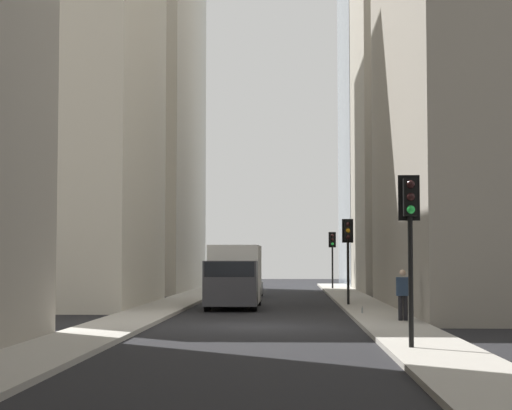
% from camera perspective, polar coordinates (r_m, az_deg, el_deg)
% --- Properties ---
extents(ground_plane, '(135.00, 135.00, 0.00)m').
position_cam_1_polar(ground_plane, '(29.30, 0.02, -7.89)').
color(ground_plane, black).
extents(sidewalk_right, '(90.00, 2.20, 0.14)m').
position_cam_1_polar(sidewalk_right, '(29.81, -8.74, -7.64)').
color(sidewalk_right, '#A8A399').
rests_on(sidewalk_right, ground_plane).
extents(sidewalk_left, '(90.00, 2.20, 0.14)m').
position_cam_1_polar(sidewalk_left, '(29.46, 8.88, -7.68)').
color(sidewalk_left, '#A8A399').
rests_on(sidewalk_left, ground_plane).
extents(building_left_far, '(12.74, 10.00, 29.03)m').
position_cam_1_polar(building_left_far, '(60.68, 11.28, 8.23)').
color(building_left_far, '#A8A091').
rests_on(building_left_far, ground_plane).
extents(building_right_far, '(17.94, 10.00, 30.08)m').
position_cam_1_polar(building_right_far, '(62.90, -8.65, 8.28)').
color(building_right_far, '#A8A091').
rests_on(building_right_far, ground_plane).
extents(building_right_midfar, '(12.06, 10.50, 19.43)m').
position_cam_1_polar(building_right_midfar, '(43.15, -13.66, 6.59)').
color(building_right_midfar, beige).
rests_on(building_right_midfar, ground_plane).
extents(delivery_truck, '(6.46, 2.25, 2.84)m').
position_cam_1_polar(delivery_truck, '(39.70, -1.42, -4.63)').
color(delivery_truck, silver).
rests_on(delivery_truck, ground_plane).
extents(hatchback_grey, '(4.30, 1.78, 1.42)m').
position_cam_1_polar(hatchback_grey, '(51.18, -0.60, -5.27)').
color(hatchback_grey, slate).
rests_on(hatchback_grey, ground_plane).
extents(traffic_light_foreground, '(0.43, 0.52, 4.11)m').
position_cam_1_polar(traffic_light_foreground, '(21.22, 9.99, -0.96)').
color(traffic_light_foreground, black).
rests_on(traffic_light_foreground, sidewalk_left).
extents(traffic_light_midblock, '(0.43, 0.52, 3.94)m').
position_cam_1_polar(traffic_light_midblock, '(40.68, 6.00, -2.37)').
color(traffic_light_midblock, black).
rests_on(traffic_light_midblock, sidewalk_left).
extents(traffic_light_far_junction, '(0.43, 0.52, 3.99)m').
position_cam_1_polar(traffic_light_far_junction, '(62.55, 4.99, -2.73)').
color(traffic_light_far_junction, black).
rests_on(traffic_light_far_junction, sidewalk_left).
extents(pedestrian, '(0.26, 0.44, 1.73)m').
position_cam_1_polar(pedestrian, '(30.32, 9.53, -5.65)').
color(pedestrian, black).
rests_on(pedestrian, sidewalk_left).
extents(discarded_bottle, '(0.07, 0.07, 0.27)m').
position_cam_1_polar(discarded_bottle, '(34.26, 6.93, -6.81)').
color(discarded_bottle, '#999EA3').
rests_on(discarded_bottle, sidewalk_left).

